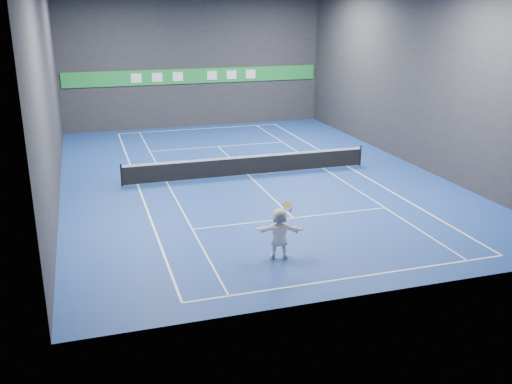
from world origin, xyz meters
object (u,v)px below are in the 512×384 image
object	(u,v)px
player	(279,233)
tennis_net	(248,165)
tennis_racket	(288,208)
tennis_ball	(270,174)

from	to	relation	value
player	tennis_net	distance (m)	9.94
tennis_net	tennis_racket	world-z (taller)	tennis_racket
tennis_racket	player	bearing A→B (deg)	-170.83
player	tennis_racket	distance (m)	0.89
tennis_ball	tennis_racket	xyz separation A→B (m)	(0.64, 0.08, -1.27)
player	tennis_ball	xyz separation A→B (m)	(-0.35, -0.03, 2.10)
tennis_net	tennis_racket	size ratio (longest dim) A/B	17.85
player	tennis_ball	size ratio (longest dim) A/B	25.62
tennis_net	tennis_racket	xyz separation A→B (m)	(-1.51, -9.72, 1.17)
tennis_net	tennis_racket	bearing A→B (deg)	-98.81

